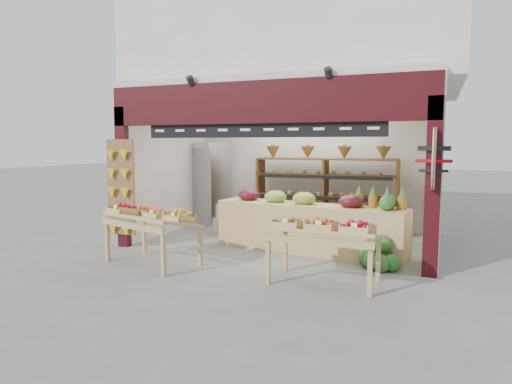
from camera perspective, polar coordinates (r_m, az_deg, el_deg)
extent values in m
plane|color=slate|center=(8.84, 2.69, -6.82)|extent=(60.00, 60.00, 0.00)
cube|color=silver|center=(10.82, 6.66, 3.53)|extent=(5.76, 0.18, 3.00)
cube|color=silver|center=(10.39, -10.91, 3.36)|extent=(0.18, 3.38, 3.00)
cube|color=silver|center=(8.77, 21.61, 2.58)|extent=(0.18, 3.38, 3.00)
cube|color=silver|center=(9.25, 4.01, 12.82)|extent=(5.76, 3.38, 0.12)
cube|color=silver|center=(10.48, 5.98, 18.31)|extent=(6.36, 4.60, 2.40)
cube|color=black|center=(7.66, 0.19, 11.17)|extent=(5.70, 0.14, 0.70)
cube|color=black|center=(9.03, -16.30, 1.73)|extent=(0.22, 0.14, 2.65)
cube|color=black|center=(7.13, 21.22, 0.49)|extent=(0.22, 0.14, 2.65)
cube|color=black|center=(7.66, 0.27, 7.80)|extent=(4.20, 0.05, 0.26)
cylinder|color=white|center=(7.70, 1.17, 9.65)|extent=(0.34, 0.05, 0.34)
cube|color=brown|center=(8.96, -16.52, 0.57)|extent=(0.60, 0.04, 1.80)
cylinder|color=#B5E4C6|center=(7.02, 21.35, 3.88)|extent=(0.04, 0.90, 0.90)
cylinder|color=maroon|center=(6.99, 21.35, 3.87)|extent=(0.01, 0.92, 0.92)
cube|color=brown|center=(10.64, 0.57, -0.16)|extent=(0.05, 0.51, 1.63)
cube|color=brown|center=(10.20, 8.63, -0.50)|extent=(0.05, 0.51, 1.63)
cube|color=brown|center=(9.97, 17.24, -0.85)|extent=(0.05, 0.51, 1.63)
cube|color=brown|center=(10.26, 8.59, -3.05)|extent=(3.06, 0.51, 0.04)
cube|color=brown|center=(10.20, 8.63, -0.50)|extent=(3.06, 0.51, 0.04)
cube|color=brown|center=(10.16, 8.67, 2.08)|extent=(3.06, 0.51, 0.04)
cube|color=brown|center=(10.14, 8.71, 4.09)|extent=(3.06, 0.51, 0.04)
cone|color=brown|center=(10.48, 2.15, 4.98)|extent=(0.32, 0.32, 0.28)
cone|color=brown|center=(10.24, 6.48, 4.92)|extent=(0.32, 0.32, 0.28)
cone|color=brown|center=(10.05, 11.00, 4.83)|extent=(0.32, 0.32, 0.28)
cone|color=brown|center=(9.94, 15.65, 4.71)|extent=(0.32, 0.32, 0.28)
cube|color=#ACAFB3|center=(11.27, -5.88, 1.09)|extent=(0.98, 0.98, 2.00)
cube|color=beige|center=(10.06, -3.97, -4.21)|extent=(0.42, 0.33, 0.36)
cube|color=beige|center=(9.99, -3.73, -2.39)|extent=(0.38, 0.31, 0.30)
cube|color=#15511B|center=(9.77, -1.25, -4.69)|extent=(0.40, 0.31, 0.30)
cube|color=beige|center=(10.14, -0.43, -4.35)|extent=(0.36, 0.29, 0.28)
cube|color=tan|center=(8.37, 6.60, -4.52)|extent=(3.57, 1.19, 0.88)
ellipsoid|color=#59141E|center=(8.86, -0.89, -0.37)|extent=(0.43, 0.39, 0.23)
ellipsoid|color=#8CB23F|center=(8.58, 2.46, -0.59)|extent=(0.43, 0.39, 0.23)
ellipsoid|color=#8CB23F|center=(8.32, 6.03, -0.82)|extent=(0.43, 0.39, 0.23)
ellipsoid|color=#59141E|center=(8.01, 11.76, -1.18)|extent=(0.43, 0.39, 0.23)
cylinder|color=olive|center=(8.12, 12.74, -1.03)|extent=(0.15, 0.15, 0.22)
cylinder|color=olive|center=(8.05, 14.39, -1.13)|extent=(0.15, 0.15, 0.22)
cylinder|color=olive|center=(7.99, 16.08, -1.23)|extent=(0.15, 0.15, 0.22)
cylinder|color=olive|center=(7.94, 17.78, -1.33)|extent=(0.15, 0.15, 0.22)
cube|color=tan|center=(7.66, -12.82, -3.38)|extent=(1.74, 1.29, 0.23)
cube|color=tan|center=(8.10, -18.04, -6.02)|extent=(0.08, 0.08, 0.63)
cube|color=tan|center=(6.96, -11.49, -7.78)|extent=(0.08, 0.08, 0.63)
cube|color=tan|center=(8.52, -13.78, -5.30)|extent=(0.08, 0.08, 0.63)
cube|color=tan|center=(7.45, -6.99, -6.79)|extent=(0.08, 0.08, 0.63)
cube|color=tan|center=(6.51, 8.51, -5.10)|extent=(1.54, 0.88, 0.23)
cube|color=tan|center=(6.46, 1.51, -8.81)|extent=(0.06, 0.06, 0.61)
cube|color=tan|center=(6.11, 14.06, -9.87)|extent=(0.06, 0.06, 0.61)
cube|color=tan|center=(7.13, 3.69, -7.40)|extent=(0.06, 0.06, 0.61)
cube|color=tan|center=(6.82, 15.03, -8.23)|extent=(0.06, 0.06, 0.61)
sphere|color=#184A1B|center=(7.44, 14.30, -8.35)|extent=(0.28, 0.28, 0.28)
sphere|color=#184A1B|center=(7.41, 16.62, -8.48)|extent=(0.28, 0.28, 0.28)
sphere|color=#184A1B|center=(7.72, 14.58, -7.82)|extent=(0.28, 0.28, 0.28)
sphere|color=#184A1B|center=(7.70, 16.82, -7.94)|extent=(0.28, 0.28, 0.28)
sphere|color=#184A1B|center=(7.51, 15.63, -6.28)|extent=(0.28, 0.28, 0.28)
sphere|color=#184A1B|center=(7.32, 15.37, -8.61)|extent=(0.28, 0.28, 0.28)
sphere|color=#184A1B|center=(7.59, 13.69, -8.04)|extent=(0.28, 0.28, 0.28)
sphere|color=#184A1B|center=(7.69, 14.65, -5.96)|extent=(0.28, 0.28, 0.28)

